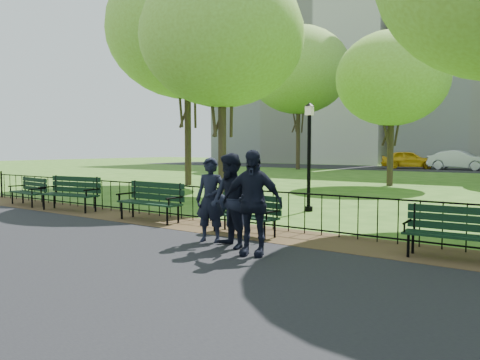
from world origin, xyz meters
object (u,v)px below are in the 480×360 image
Objects in this scene: lamppost at (309,152)px; person_right at (252,203)px; tree_far_w at (299,70)px; person_left at (211,200)px; park_bench_left_b at (72,190)px; tree_near_w at (222,37)px; tree_far_c at (392,78)px; park_bench_left_c at (30,188)px; park_bench_right_a at (459,228)px; tree_mid_w at (187,30)px; taxi at (408,160)px; person_mid at (231,201)px; park_bench_left_a at (152,197)px; park_bench_main at (234,207)px; sedan_silver at (460,160)px.

lamppost reaches higher than person_right.
person_left is (13.26, -28.28, -7.51)m from tree_far_w.
tree_near_w is at bearing 72.87° from park_bench_left_b.
lamppost is at bearing -84.85° from tree_far_c.
park_bench_left_c is 1.06× the size of person_left.
park_bench_left_c is 12.74m from park_bench_right_a.
tree_near_w is at bearing 156.61° from lamppost.
tree_mid_w reaches higher than taxi.
lamppost is 11.15m from tree_far_c.
tree_near_w is at bearing 152.86° from person_mid.
person_right is (7.55, -1.69, 0.30)m from park_bench_left_b.
taxi is (-6.60, 35.41, -0.09)m from person_mid.
person_right reaches higher than park_bench_left_a.
park_bench_main is 0.99× the size of park_bench_right_a.
park_bench_left_a is 1.14× the size of person_left.
tree_far_c reaches higher than person_right.
lamppost is 0.68× the size of taxi.
park_bench_left_c is 34.09m from taxi.
park_bench_right_a is at bearing -1.47° from person_left.
park_bench_left_b is at bearing 151.95° from person_left.
tree_mid_w is at bearing 150.72° from taxi.
tree_far_c reaches higher than taxi.
park_bench_left_b is 1.09× the size of person_right.
taxi is at bearing 125.01° from person_mid.
park_bench_main is at bearing -50.67° from tree_near_w.
tree_far_c reaches higher than park_bench_left_b.
tree_far_c is (7.00, 14.54, 4.64)m from park_bench_left_c.
tree_far_w is (-10.36, 27.05, 7.75)m from park_bench_left_a.
tree_mid_w is (-4.51, 3.09, 1.51)m from tree_near_w.
park_bench_left_b is (-6.07, 0.18, 0.04)m from park_bench_main.
taxi is at bearing 106.81° from park_bench_main.
park_bench_left_b is at bearing -99.22° from tree_near_w.
park_bench_main is 0.54× the size of lamppost.
person_mid is (13.91, -28.49, -7.47)m from tree_far_w.
lamppost is 5.58m from person_mid.
person_right is at bearing -80.40° from tree_far_c.
tree_mid_w is at bearing 103.24° from park_bench_left_b.
tree_mid_w reaches higher than park_bench_right_a.
park_bench_left_c reaches higher than park_bench_right_a.
person_left is at bearing -170.89° from sedan_silver.
taxi reaches higher than park_bench_left_b.
park_bench_left_c is 0.97× the size of person_right.
park_bench_left_c is at bearing 153.49° from person_right.
tree_far_w is (-3.48, 17.94, 0.78)m from tree_mid_w.
park_bench_left_c is at bearing -164.38° from person_mid.
person_left is 0.34× the size of sedan_silver.
park_bench_main is at bearing 82.64° from person_left.
person_right is at bearing -21.60° from park_bench_left_a.
taxi is (3.83, 24.86, -6.78)m from tree_mid_w.
tree_far_w is (-7.99, 21.03, 2.29)m from tree_near_w.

